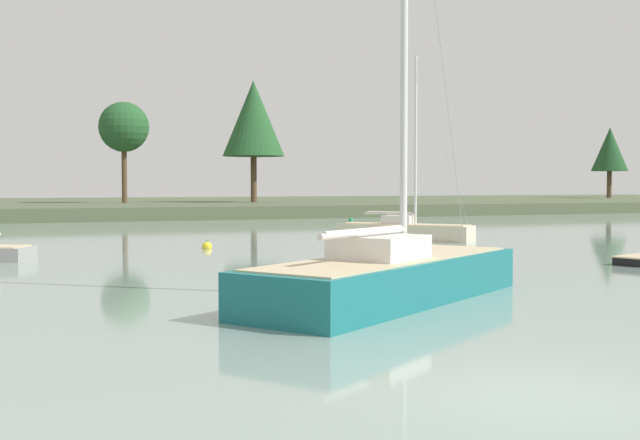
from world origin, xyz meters
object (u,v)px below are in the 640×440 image
sailboat_cream (405,236)px  mooring_buoy_green (351,220)px  mooring_buoy_yellow (207,247)px  sailboat_teal (388,290)px

sailboat_cream → mooring_buoy_green: (6.82, 22.70, -0.17)m
sailboat_cream → mooring_buoy_yellow: bearing=-171.8°
sailboat_cream → sailboat_teal: sailboat_teal is taller
sailboat_teal → mooring_buoy_yellow: size_ratio=28.32×
sailboat_cream → sailboat_teal: size_ratio=0.71×
sailboat_cream → sailboat_teal: bearing=-118.7°
mooring_buoy_green → mooring_buoy_yellow: bearing=-126.8°
sailboat_teal → mooring_buoy_green: 46.57m
mooring_buoy_green → sailboat_teal: bearing=-112.6°
sailboat_cream → sailboat_teal: 23.12m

